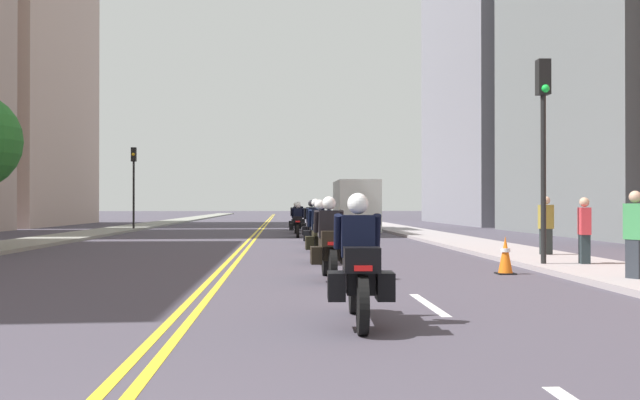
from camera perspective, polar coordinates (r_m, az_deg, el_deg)
ground_plane at (r=50.50m, az=-4.43°, el=-2.05°), size 264.00×264.00×0.00m
sidewalk_left at (r=51.33m, az=-13.43°, el=-1.94°), size 2.51×144.00×0.12m
sidewalk_right at (r=50.93m, az=4.65°, el=-1.97°), size 2.51×144.00×0.12m
centreline_yellow_inner at (r=50.50m, az=-4.56°, el=-2.04°), size 0.12×132.00×0.01m
centreline_yellow_outer at (r=50.50m, az=-4.29°, el=-2.04°), size 0.12×132.00×0.01m
lane_dashes_white at (r=31.57m, az=0.87°, el=-3.02°), size 0.14×56.40×0.01m
building_left_2 at (r=57.69m, az=-23.56°, el=7.76°), size 9.59×16.81×19.22m
building_right_2 at (r=60.03m, az=13.64°, el=12.31°), size 8.05×20.04×29.29m
motorcycle_0 at (r=8.81m, az=3.03°, el=-5.50°), size 0.78×2.30×1.59m
motorcycle_1 at (r=13.99m, az=0.75°, el=-3.63°), size 0.77×2.29×1.61m
motorcycle_2 at (r=18.27m, az=-0.01°, el=-2.84°), size 0.77×2.20×1.58m
motorcycle_3 at (r=22.91m, az=-0.36°, el=-2.36°), size 0.78×2.28×1.65m
motorcycle_4 at (r=27.82m, az=-0.66°, el=-2.01°), size 0.76×2.09×1.64m
motorcycle_5 at (r=32.80m, az=-1.74°, el=-1.81°), size 0.77×2.11×1.57m
motorcycle_6 at (r=37.27m, az=-1.88°, el=-1.63°), size 0.76×2.09×1.60m
motorcycle_7 at (r=41.69m, az=-1.71°, el=-1.49°), size 0.77×2.29×1.66m
traffic_cone_0 at (r=15.74m, az=14.29°, el=-4.21°), size 0.38×0.38×0.79m
traffic_light_near at (r=17.32m, az=17.06°, el=5.63°), size 0.28×0.38×4.74m
traffic_light_far at (r=42.83m, az=-14.36°, el=2.05°), size 0.28×0.38×4.74m
pedestrian_0 at (r=20.46m, az=17.25°, el=-2.00°), size 0.41×0.31×1.68m
pedestrian_1 at (r=17.53m, az=19.96°, el=-2.37°), size 0.27×0.50×1.62m
pedestrian_2 at (r=14.33m, az=23.43°, el=-2.63°), size 0.36×0.42×1.70m
parked_truck at (r=41.14m, az=2.74°, el=-0.64°), size 2.20×6.50×2.80m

